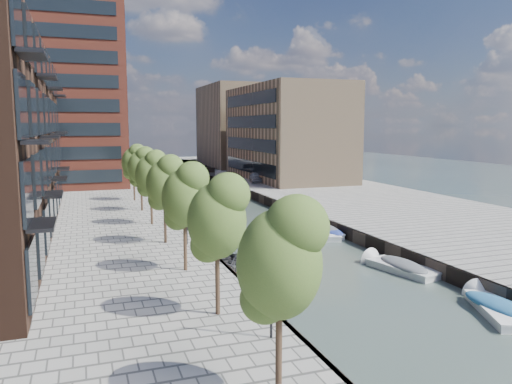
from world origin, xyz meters
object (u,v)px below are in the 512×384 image
tree_1 (217,215)px  motorboat_4 (323,230)px  tree_6 (133,161)px  motorboat_3 (329,232)px  sloop_4 (231,262)px  tree_0 (279,256)px  tree_2 (184,194)px  tree_4 (151,172)px  sloop_3 (195,225)px  bridge (172,173)px  car (256,177)px  tree_3 (164,181)px  sloop_2 (247,283)px  motorboat_0 (496,307)px  motorboat_1 (397,267)px  sloop_1 (231,268)px  tree_5 (141,166)px

tree_1 → motorboat_4: tree_1 is taller
tree_6 → motorboat_3: tree_6 is taller
tree_6 → sloop_4: (3.90, -23.81, -5.31)m
tree_0 → tree_2: bearing=90.0°
tree_4 → sloop_3: (4.32, 3.13, -5.31)m
bridge → car: size_ratio=3.03×
tree_3 → sloop_2: bearing=-64.6°
tree_3 → tree_6: size_ratio=1.00×
tree_1 → tree_3: size_ratio=1.00×
tree_0 → tree_1: same height
tree_4 → tree_3: bearing=-90.0°
tree_0 → motorboat_0: tree_0 is taller
motorboat_0 → tree_3: bearing=131.0°
bridge → sloop_2: 54.63m
sloop_4 → sloop_2: bearing=154.2°
tree_3 → sloop_4: bearing=-35.7°
sloop_2 → sloop_4: (0.40, 4.57, 0.00)m
motorboat_4 → car: (4.49, 29.94, 1.51)m
tree_1 → motorboat_1: size_ratio=1.09×
sloop_1 → bridge: bearing=-26.1°
tree_0 → sloop_1: 18.01m
bridge → sloop_4: (-4.60, -49.81, -1.39)m
tree_2 → sloop_1: 6.96m
bridge → sloop_4: 50.04m
tree_6 → motorboat_4: bearing=-51.8°
sloop_3 → sloop_4: sloop_3 is taller
bridge → sloop_3: bearing=-96.5°
sloop_3 → sloop_4: 12.95m
motorboat_4 → car: bearing=81.5°
motorboat_3 → tree_0: bearing=-120.6°
tree_4 → sloop_1: bearing=-72.6°
tree_6 → car: bearing=33.9°
bridge → tree_6: bearing=-108.1°
sloop_4 → motorboat_0: (9.71, -12.88, 0.21)m
tree_2 → motorboat_3: size_ratio=1.13×
sloop_2 → car: (14.87, 40.71, 1.73)m
sloop_3 → car: 27.17m
sloop_2 → sloop_3: (0.82, 17.51, 0.00)m
sloop_4 → car: 38.96m
sloop_4 → motorboat_1: 10.73m
tree_2 → tree_5: bearing=90.0°
tree_6 → sloop_2: size_ratio=1.38×
sloop_1 → sloop_4: 1.41m
sloop_2 → sloop_4: sloop_2 is taller
tree_6 → motorboat_0: size_ratio=1.09×
motorboat_1 → motorboat_3: motorboat_1 is taller
motorboat_0 → motorboat_3: bearing=88.8°
tree_3 → tree_5: bearing=90.0°
tree_6 → motorboat_4: tree_6 is taller
sloop_1 → car: car is taller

